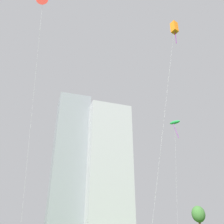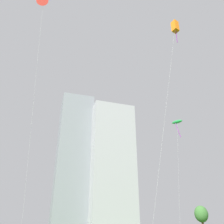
{
  "view_description": "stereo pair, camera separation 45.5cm",
  "coord_description": "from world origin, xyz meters",
  "px_view_note": "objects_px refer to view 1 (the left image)",
  "views": [
    {
      "loc": [
        -14.66,
        -8.29,
        1.87
      ],
      "look_at": [
        -1.22,
        12.31,
        13.96
      ],
      "focal_mm": 37.96,
      "sensor_mm": 36.0,
      "label": 1
    },
    {
      "loc": [
        -14.27,
        -8.53,
        1.87
      ],
      "look_at": [
        -1.22,
        12.31,
        13.96
      ],
      "focal_mm": 37.96,
      "sensor_mm": 36.0,
      "label": 2
    }
  ],
  "objects_px": {
    "distant_highrise_1": "(69,159)",
    "kite_flying_1": "(174,28)",
    "park_tree_1": "(198,214)",
    "kite_flying_0": "(43,2)",
    "distant_highrise_0": "(105,166)",
    "kite_flying_4": "(175,123)"
  },
  "relations": [
    {
      "from": "kite_flying_1",
      "to": "park_tree_1",
      "type": "bearing_deg",
      "value": 39.96
    },
    {
      "from": "kite_flying_4",
      "to": "distant_highrise_1",
      "type": "relative_size",
      "value": 0.32
    },
    {
      "from": "kite_flying_0",
      "to": "park_tree_1",
      "type": "xyz_separation_m",
      "value": [
        35.14,
        5.36,
        -27.96
      ]
    },
    {
      "from": "park_tree_1",
      "to": "distant_highrise_1",
      "type": "xyz_separation_m",
      "value": [
        11.19,
        90.74,
        32.29
      ]
    },
    {
      "from": "distant_highrise_1",
      "to": "park_tree_1",
      "type": "bearing_deg",
      "value": -81.49
    },
    {
      "from": "kite_flying_0",
      "to": "distant_highrise_1",
      "type": "relative_size",
      "value": 0.45
    },
    {
      "from": "kite_flying_1",
      "to": "park_tree_1",
      "type": "distance_m",
      "value": 34.08
    },
    {
      "from": "distant_highrise_1",
      "to": "kite_flying_1",
      "type": "bearing_deg",
      "value": -88.69
    },
    {
      "from": "kite_flying_0",
      "to": "kite_flying_1",
      "type": "bearing_deg",
      "value": -19.7
    },
    {
      "from": "kite_flying_1",
      "to": "kite_flying_0",
      "type": "bearing_deg",
      "value": 160.3
    },
    {
      "from": "kite_flying_0",
      "to": "park_tree_1",
      "type": "distance_m",
      "value": 45.22
    },
    {
      "from": "kite_flying_4",
      "to": "distant_highrise_0",
      "type": "xyz_separation_m",
      "value": [
        31.72,
        80.24,
        10.78
      ]
    },
    {
      "from": "kite_flying_0",
      "to": "kite_flying_4",
      "type": "height_order",
      "value": "kite_flying_0"
    },
    {
      "from": "kite_flying_1",
      "to": "distant_highrise_0",
      "type": "height_order",
      "value": "distant_highrise_0"
    },
    {
      "from": "distant_highrise_0",
      "to": "distant_highrise_1",
      "type": "relative_size",
      "value": 0.91
    },
    {
      "from": "distant_highrise_1",
      "to": "kite_flying_0",
      "type": "bearing_deg",
      "value": -100.2
    },
    {
      "from": "kite_flying_1",
      "to": "kite_flying_4",
      "type": "relative_size",
      "value": 1.45
    },
    {
      "from": "kite_flying_1",
      "to": "distant_highrise_0",
      "type": "relative_size",
      "value": 0.5
    },
    {
      "from": "kite_flying_1",
      "to": "distant_highrise_1",
      "type": "xyz_separation_m",
      "value": [
        26.19,
        103.31,
        4.4
      ]
    },
    {
      "from": "kite_flying_4",
      "to": "distant_highrise_0",
      "type": "distance_m",
      "value": 86.95
    },
    {
      "from": "distant_highrise_0",
      "to": "kite_flying_4",
      "type": "bearing_deg",
      "value": -97.56
    },
    {
      "from": "park_tree_1",
      "to": "kite_flying_1",
      "type": "bearing_deg",
      "value": -140.04
    }
  ]
}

